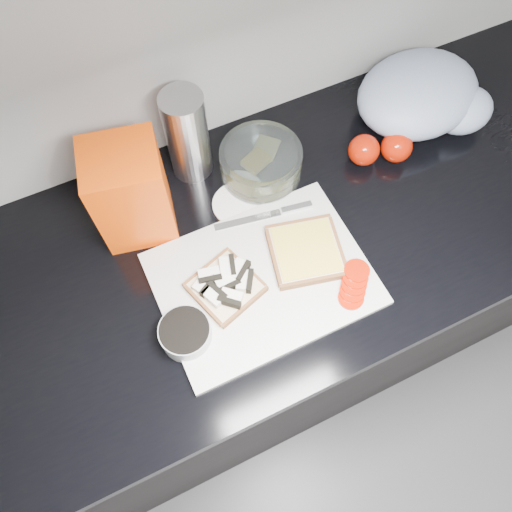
{
  "coord_description": "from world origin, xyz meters",
  "views": [
    {
      "loc": [
        -0.32,
        0.77,
        1.78
      ],
      "look_at": [
        -0.14,
        1.14,
        0.95
      ],
      "focal_mm": 35.0,
      "sensor_mm": 36.0,
      "label": 1
    }
  ],
  "objects_px": {
    "cutting_board": "(263,279)",
    "glass_bowl": "(261,163)",
    "steel_canister": "(187,136)",
    "bread_bag": "(131,193)"
  },
  "relations": [
    {
      "from": "cutting_board",
      "to": "glass_bowl",
      "type": "relative_size",
      "value": 2.33
    },
    {
      "from": "cutting_board",
      "to": "steel_canister",
      "type": "xyz_separation_m",
      "value": [
        -0.02,
        0.31,
        0.1
      ]
    },
    {
      "from": "glass_bowl",
      "to": "steel_canister",
      "type": "bearing_deg",
      "value": 148.0
    },
    {
      "from": "glass_bowl",
      "to": "cutting_board",
      "type": "bearing_deg",
      "value": -114.81
    },
    {
      "from": "bread_bag",
      "to": "steel_canister",
      "type": "height_order",
      "value": "bread_bag"
    },
    {
      "from": "bread_bag",
      "to": "cutting_board",
      "type": "bearing_deg",
      "value": -41.7
    },
    {
      "from": "cutting_board",
      "to": "bread_bag",
      "type": "bearing_deg",
      "value": 126.54
    },
    {
      "from": "glass_bowl",
      "to": "bread_bag",
      "type": "distance_m",
      "value": 0.28
    },
    {
      "from": "cutting_board",
      "to": "glass_bowl",
      "type": "xyz_separation_m",
      "value": [
        0.11,
        0.23,
        0.03
      ]
    },
    {
      "from": "cutting_board",
      "to": "steel_canister",
      "type": "relative_size",
      "value": 1.96
    }
  ]
}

